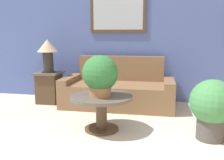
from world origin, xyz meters
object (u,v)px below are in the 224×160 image
table_lamp (48,51)px  potted_plant_floor (212,106)px  coffee_table (101,105)px  side_table (49,87)px  couch_main (118,91)px  potted_plant_on_table (100,75)px

table_lamp → potted_plant_floor: bearing=-25.0°
coffee_table → side_table: side_table is taller
couch_main → potted_plant_on_table: bearing=-91.2°
side_table → table_lamp: bearing=0.0°
coffee_table → potted_plant_floor: potted_plant_floor is taller
couch_main → table_lamp: 1.52m
side_table → potted_plant_floor: bearing=-25.0°
coffee_table → couch_main: bearing=89.0°
coffee_table → table_lamp: 1.92m
couch_main → coffee_table: bearing=-91.0°
potted_plant_on_table → potted_plant_floor: bearing=-0.4°
potted_plant_floor → side_table: bearing=155.0°
side_table → potted_plant_on_table: bearing=-43.7°
couch_main → side_table: 1.34m
couch_main → side_table: size_ratio=3.37×
couch_main → table_lamp: (-1.34, -0.02, 0.72)m
table_lamp → coffee_table: bearing=-42.8°
potted_plant_floor → potted_plant_on_table: bearing=179.6°
side_table → potted_plant_floor: 3.01m
coffee_table → side_table: 1.80m
side_table → table_lamp: 0.70m
potted_plant_floor → couch_main: bearing=136.8°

